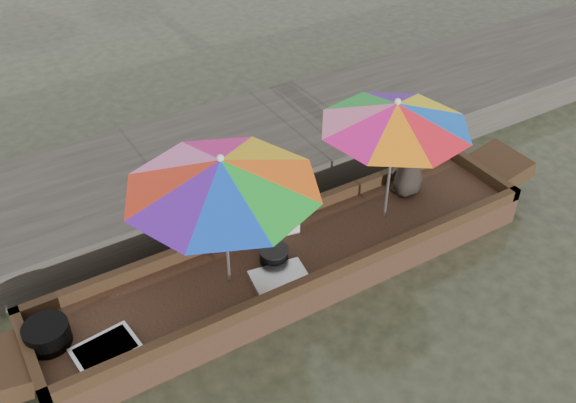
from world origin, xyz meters
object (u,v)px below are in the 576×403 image
umbrella_bow (225,222)px  umbrella_stern (391,161)px  tray_scallop (280,278)px  supply_bag (285,221)px  tray_crayfish (106,351)px  boat_hull (293,265)px  vendor (411,153)px  cooking_pot (47,335)px  charcoal_grill (274,255)px

umbrella_bow → umbrella_stern: (2.05, 0.00, 0.00)m
tray_scallop → supply_bag: bearing=55.1°
tray_crayfish → umbrella_bow: bearing=11.9°
boat_hull → tray_scallop: (-0.34, -0.29, 0.21)m
tray_scallop → umbrella_stern: size_ratio=0.35×
vendor → umbrella_bow: (-2.59, -0.26, 0.21)m
supply_bag → cooking_pot: bearing=-174.5°
umbrella_bow → tray_scallop: bearing=-33.5°
umbrella_stern → charcoal_grill: bearing=179.8°
tray_scallop → umbrella_stern: (1.61, 0.29, 0.74)m
umbrella_bow → umbrella_stern: size_ratio=1.16×
umbrella_bow → tray_crayfish: bearing=-168.1°
vendor → umbrella_stern: (-0.53, -0.26, 0.21)m
vendor → umbrella_stern: size_ratio=0.68×
cooking_pot → umbrella_bow: size_ratio=0.22×
tray_crayfish → vendor: 4.09m
umbrella_stern → tray_crayfish: bearing=-175.1°
umbrella_bow → umbrella_stern: same height
tray_scallop → umbrella_bow: 0.91m
supply_bag → umbrella_bow: (-0.91, -0.38, 0.65)m
tray_crayfish → boat_hull: bearing=7.8°
supply_bag → umbrella_stern: size_ratio=0.17×
vendor → umbrella_bow: 2.61m
vendor → cooking_pot: bearing=-11.8°
boat_hull → cooking_pot: cooking_pot is taller
boat_hull → umbrella_bow: bearing=180.0°
cooking_pot → tray_scallop: 2.32m
tray_scallop → umbrella_bow: bearing=146.5°
vendor → supply_bag: bearing=-17.8°
boat_hull → vendor: bearing=8.1°
cooking_pot → supply_bag: (2.76, 0.27, 0.02)m
tray_crayfish → tray_scallop: bearing=0.3°
boat_hull → tray_scallop: bearing=-139.3°
boat_hull → tray_scallop: tray_scallop is taller
cooking_pot → supply_bag: bearing=5.5°
tray_crayfish → tray_scallop: size_ratio=1.00×
boat_hull → umbrella_stern: umbrella_stern is taller
tray_crayfish → umbrella_stern: (3.48, 0.30, 0.73)m
umbrella_stern → supply_bag: bearing=161.5°
supply_bag → umbrella_bow: bearing=-157.3°
tray_scallop → umbrella_bow: (-0.44, 0.29, 0.74)m
charcoal_grill → vendor: size_ratio=0.27×
tray_scallop → tray_crayfish: bearing=-179.7°
charcoal_grill → umbrella_bow: 0.89m
vendor → umbrella_bow: size_ratio=0.59×
charcoal_grill → vendor: (2.04, 0.25, 0.49)m
supply_bag → umbrella_bow: umbrella_bow is taller
supply_bag → umbrella_stern: (1.14, -0.38, 0.65)m
cooking_pot → vendor: (4.43, 0.14, 0.46)m
tray_crayfish → charcoal_grill: (1.97, 0.31, 0.03)m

